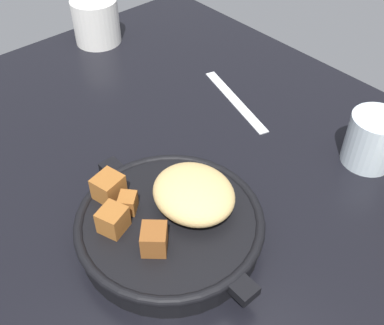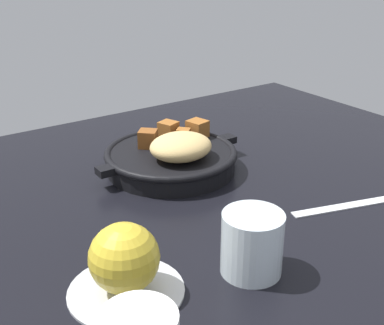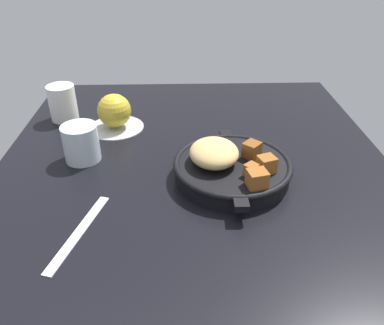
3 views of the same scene
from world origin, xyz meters
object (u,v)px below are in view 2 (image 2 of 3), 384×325
object	(u,v)px
cast_iron_skillet	(172,156)
butter_knife	(350,205)
red_apple	(124,258)
water_glass_short	(252,243)

from	to	relation	value
cast_iron_skillet	butter_knife	size ratio (longest dim) A/B	1.43
red_apple	butter_knife	bearing A→B (deg)	178.53
water_glass_short	red_apple	bearing A→B (deg)	-18.92
cast_iron_skillet	red_apple	xyz separation A→B (cm)	(21.46, 24.19, 1.80)
cast_iron_skillet	butter_knife	world-z (taller)	cast_iron_skillet
cast_iron_skillet	water_glass_short	xyz separation A→B (cm)	(7.71, 28.90, 1.10)
red_apple	butter_knife	size ratio (longest dim) A/B	0.42
red_apple	water_glass_short	world-z (taller)	red_apple
cast_iron_skillet	water_glass_short	bearing A→B (deg)	75.06
water_glass_short	cast_iron_skillet	bearing A→B (deg)	-104.94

